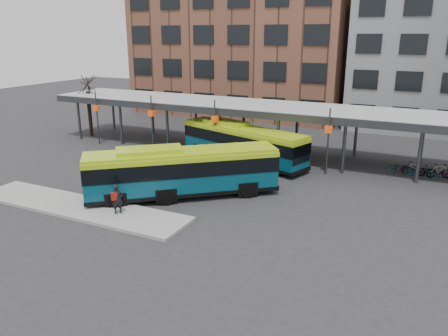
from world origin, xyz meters
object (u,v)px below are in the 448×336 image
bus_rear (242,142)px  bus_front (182,171)px  tree (90,111)px  pedestrian (117,199)px

bus_rear → bus_front: bearing=-73.4°
tree → pedestrian: 21.49m
bus_rear → pedestrian: bus_rear is taller
bus_rear → pedestrian: size_ratio=6.77×
bus_front → pedestrian: bearing=-150.1°
bus_front → bus_rear: size_ratio=0.94×
tree → bus_rear: tree is taller
bus_front → pedestrian: (-1.59, -4.24, -0.66)m
tree → bus_rear: (17.24, -1.97, -0.84)m
bus_rear → pedestrian: bearing=-79.8°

